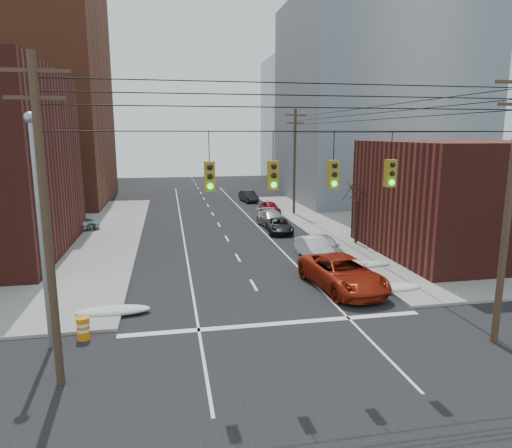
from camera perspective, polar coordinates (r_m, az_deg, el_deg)
name	(u,v)px	position (r m, az deg, el deg)	size (l,w,h in m)	color
ground	(323,406)	(15.78, 8.37, -21.58)	(160.00, 160.00, 0.00)	black
sidewalk_ne	(491,220)	(51.25, 27.35, 0.48)	(40.00, 40.00, 0.15)	gray
building_brick_far	(43,148)	(89.12, -25.11, 8.57)	(22.00, 18.00, 12.00)	#4C1B17
building_office	(376,102)	(62.53, 14.75, 14.53)	(22.00, 20.00, 25.00)	gray
building_glass	(323,120)	(87.31, 8.41, 12.75)	(20.00, 18.00, 22.00)	gray
building_storefront	(491,198)	(36.61, 27.32, 2.89)	(16.00, 12.00, 8.00)	#4C1B17
utility_pole_left	(46,220)	(16.19, -24.75, 0.46)	(2.20, 0.28, 11.00)	#473323
utility_pole_right	(509,205)	(20.44, 29.04, 2.12)	(2.20, 0.28, 11.00)	#473323
utility_pole_far	(295,160)	(48.35, 4.85, 7.95)	(2.20, 0.28, 11.00)	#473323
traffic_signals	(303,173)	(16.18, 5.96, 6.38)	(17.00, 0.42, 2.02)	black
street_light	(39,213)	(19.34, -25.51, 1.27)	(0.44, 0.44, 9.32)	gray
bare_tree	(357,216)	(35.96, 12.47, 1.04)	(2.09, 2.20, 4.93)	black
snow_nw	(113,311)	(23.19, -17.43, -10.30)	(3.50, 1.08, 0.42)	silver
snow_ne	(394,288)	(26.36, 16.92, -7.64)	(3.00, 1.08, 0.42)	silver
snow_east_far	(361,265)	(30.22, 12.97, -5.02)	(4.00, 1.08, 0.42)	silver
red_pickup	(343,273)	(25.94, 10.77, -6.05)	(3.00, 6.50, 1.81)	maroon
parked_car_a	(325,246)	(32.25, 8.57, -2.78)	(1.84, 4.58, 1.56)	silver
parked_car_b	(315,249)	(31.71, 7.34, -3.06)	(1.56, 4.49, 1.48)	silver
parked_car_c	(279,226)	(39.88, 2.92, -0.21)	(2.05, 4.45, 1.24)	black
parked_car_d	(272,219)	(42.50, 2.03, 0.67)	(2.05, 5.04, 1.46)	#AEAFB3
parked_car_e	(270,207)	(49.69, 1.77, 2.11)	(1.52, 3.78, 1.29)	maroon
parked_car_f	(248,196)	(58.13, -0.96, 3.50)	(1.48, 4.25, 1.40)	black
lot_car_a	(13,247)	(35.61, -28.07, -2.58)	(1.44, 4.13, 1.36)	silver
lot_car_b	(74,224)	(43.04, -21.83, 0.04)	(2.05, 4.45, 1.24)	#A6A6AB
construction_barrel	(83,328)	(20.93, -20.77, -12.08)	(0.65, 0.65, 0.96)	orange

